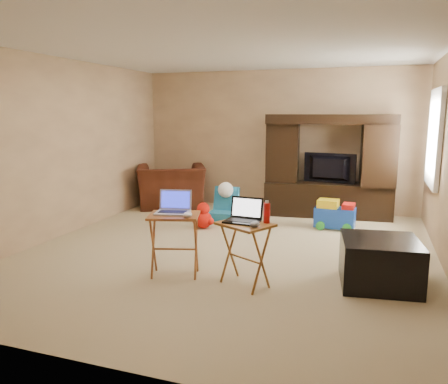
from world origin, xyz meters
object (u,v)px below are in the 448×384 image
at_px(plush_toy, 203,215).
at_px(recliner, 171,186).
at_px(child_rocker, 223,204).
at_px(tray_table_left, 175,245).
at_px(laptop_right, 242,211).
at_px(ottoman, 379,262).
at_px(mouse_left, 188,214).
at_px(tray_table_right, 245,254).
at_px(mouse_right, 255,224).
at_px(television, 328,168).
at_px(entertainment_center, 329,166).
at_px(push_toy, 335,214).
at_px(water_bottle, 267,213).
at_px(laptop_left, 172,203).

bearing_deg(plush_toy, recliner, 132.29).
relative_size(child_rocker, plush_toy, 1.35).
height_order(tray_table_left, laptop_right, laptop_right).
height_order(ottoman, mouse_left, mouse_left).
relative_size(child_rocker, tray_table_right, 0.84).
bearing_deg(mouse_right, television, 84.48).
height_order(recliner, mouse_right, recliner).
bearing_deg(mouse_left, tray_table_right, 4.69).
height_order(ottoman, laptop_right, laptop_right).
distance_m(entertainment_center, child_rocker, 1.90).
bearing_deg(mouse_left, recliner, 118.49).
bearing_deg(recliner, entertainment_center, 156.59).
bearing_deg(mouse_right, child_rocker, 115.17).
xyz_separation_m(recliner, plush_toy, (1.14, -1.25, -0.19)).
relative_size(ottoman, mouse_left, 5.44).
xyz_separation_m(push_toy, mouse_left, (-1.27, -2.65, 0.48)).
bearing_deg(water_bottle, tray_table_left, -176.57).
height_order(tray_table_right, laptop_right, laptop_right).
xyz_separation_m(entertainment_center, television, (0.00, -0.04, -0.04)).
xyz_separation_m(child_rocker, mouse_right, (1.23, -2.62, 0.41)).
height_order(laptop_right, mouse_right, laptop_right).
height_order(push_toy, tray_table_right, tray_table_right).
bearing_deg(ottoman, tray_table_right, -160.60).
bearing_deg(child_rocker, tray_table_left, -84.75).
xyz_separation_m(push_toy, mouse_right, (-0.54, -2.72, 0.46)).
relative_size(plush_toy, tray_table_left, 0.60).
bearing_deg(laptop_right, push_toy, 78.79).
xyz_separation_m(recliner, mouse_right, (2.50, -3.33, 0.29)).
distance_m(push_toy, water_bottle, 2.62).
xyz_separation_m(tray_table_left, water_bottle, (0.99, 0.06, 0.42)).
xyz_separation_m(push_toy, tray_table_right, (-0.67, -2.60, 0.10)).
distance_m(tray_table_right, laptop_left, 0.95).
distance_m(plush_toy, mouse_right, 2.53).
bearing_deg(child_rocker, entertainment_center, 28.01).
height_order(television, tray_table_left, television).
relative_size(laptop_right, mouse_right, 2.58).
relative_size(ottoman, tray_table_right, 1.15).
distance_m(television, recliner, 2.87).
distance_m(plush_toy, laptop_right, 2.34).
bearing_deg(laptop_left, mouse_left, -35.98).
height_order(push_toy, mouse_left, mouse_left).
xyz_separation_m(plush_toy, mouse_right, (1.36, -2.07, 0.48)).
bearing_deg(mouse_left, push_toy, 64.36).
bearing_deg(television, mouse_left, 81.57).
distance_m(television, mouse_left, 3.57).
bearing_deg(tray_table_right, laptop_right, -178.99).
bearing_deg(laptop_right, tray_table_right, -22.43).
distance_m(television, tray_table_right, 3.42).
distance_m(laptop_left, mouse_left, 0.26).
bearing_deg(laptop_right, recliner, 130.32).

